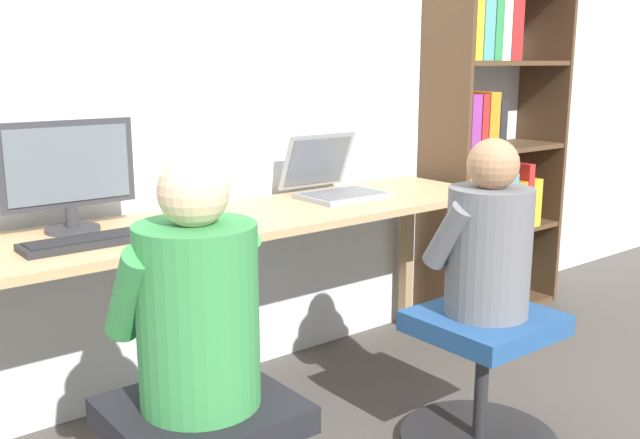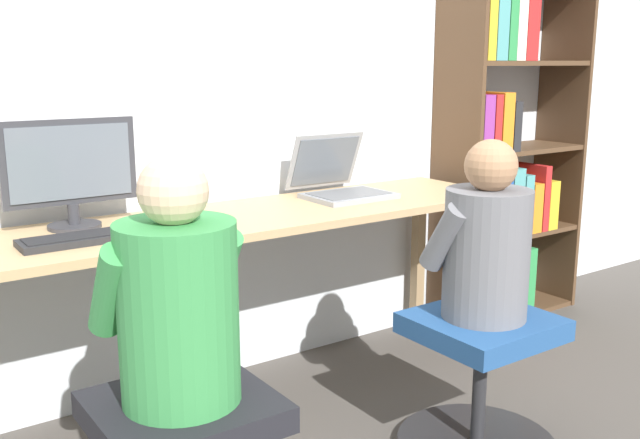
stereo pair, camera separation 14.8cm
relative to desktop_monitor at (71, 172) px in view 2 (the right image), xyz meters
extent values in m
plane|color=#4C4742|center=(0.62, -0.42, -0.97)|extent=(14.00, 14.00, 0.00)
cube|color=silver|center=(0.62, 0.21, 0.33)|extent=(10.00, 0.05, 2.60)
cube|color=tan|center=(0.62, -0.14, -0.21)|extent=(2.25, 0.56, 0.03)
cube|color=#9C7D56|center=(1.70, -0.38, -0.60)|extent=(0.05, 0.05, 0.74)
cube|color=#9C7D56|center=(1.70, 0.10, -0.60)|extent=(0.05, 0.05, 0.74)
cylinder|color=#333338|center=(0.00, 0.00, -0.19)|extent=(0.18, 0.18, 0.01)
cylinder|color=#333338|center=(0.00, 0.00, -0.14)|extent=(0.04, 0.04, 0.07)
cube|color=#333338|center=(0.00, 0.00, 0.03)|extent=(0.45, 0.02, 0.29)
cube|color=slate|center=(0.00, -0.01, 0.03)|extent=(0.40, 0.01, 0.25)
cube|color=gray|center=(1.10, -0.11, -0.18)|extent=(0.35, 0.26, 0.02)
cube|color=slate|center=(1.10, -0.11, -0.17)|extent=(0.31, 0.20, 0.00)
cube|color=gray|center=(1.10, 0.07, -0.05)|extent=(0.35, 0.10, 0.24)
cube|color=slate|center=(1.10, 0.07, -0.06)|extent=(0.31, 0.09, 0.20)
cube|color=#232326|center=(-0.03, -0.21, -0.18)|extent=(0.41, 0.14, 0.02)
cube|color=black|center=(-0.03, -0.21, -0.17)|extent=(0.38, 0.11, 0.00)
ellipsoid|color=silver|center=(0.25, -0.20, -0.18)|extent=(0.06, 0.10, 0.04)
cube|color=black|center=(-0.01, -0.87, -0.51)|extent=(0.44, 0.41, 0.07)
cylinder|color=#262628|center=(1.07, -0.89, -0.74)|extent=(0.05, 0.05, 0.39)
cube|color=#234C84|center=(1.07, -0.89, -0.51)|extent=(0.44, 0.41, 0.07)
cylinder|color=#388C47|center=(-0.01, -0.87, -0.24)|extent=(0.30, 0.30, 0.46)
sphere|color=beige|center=(-0.01, -0.87, 0.06)|extent=(0.17, 0.17, 0.17)
cylinder|color=#388C47|center=(-0.15, -0.80, -0.18)|extent=(0.08, 0.20, 0.26)
cylinder|color=#388C47|center=(0.13, -0.80, -0.18)|extent=(0.08, 0.20, 0.26)
cylinder|color=slate|center=(1.07, -0.89, -0.26)|extent=(0.28, 0.28, 0.43)
sphere|color=#A87A56|center=(1.07, -0.89, 0.04)|extent=(0.17, 0.17, 0.17)
cylinder|color=slate|center=(0.94, -0.83, -0.19)|extent=(0.08, 0.19, 0.24)
cylinder|color=slate|center=(1.20, -0.83, -0.19)|extent=(0.08, 0.19, 0.24)
cube|color=#513823|center=(1.85, 0.02, -0.08)|extent=(0.02, 0.32, 1.77)
cube|color=#513823|center=(2.66, 0.02, -0.08)|extent=(0.02, 0.32, 1.77)
cube|color=#513823|center=(2.25, 0.02, -0.95)|extent=(0.79, 0.31, 0.02)
cube|color=#513823|center=(2.25, 0.02, -0.52)|extent=(0.79, 0.31, 0.02)
cube|color=#513823|center=(2.25, 0.02, -0.08)|extent=(0.79, 0.31, 0.02)
cube|color=#513823|center=(2.25, 0.02, 0.36)|extent=(0.79, 0.31, 0.02)
cube|color=#8C338C|center=(1.90, -0.02, -0.80)|extent=(0.07, 0.23, 0.29)
cube|color=#8C338C|center=(1.97, -0.04, -0.76)|extent=(0.05, 0.20, 0.36)
cube|color=#262628|center=(2.04, -0.01, -0.82)|extent=(0.08, 0.25, 0.24)
cube|color=gold|center=(2.13, 0.00, -0.82)|extent=(0.08, 0.27, 0.25)
cube|color=silver|center=(2.22, 0.00, -0.76)|extent=(0.09, 0.27, 0.37)
cube|color=#2D8C47|center=(2.30, -0.03, -0.77)|extent=(0.06, 0.22, 0.35)
cube|color=orange|center=(1.91, -0.01, -0.33)|extent=(0.08, 0.26, 0.34)
cube|color=#8C338C|center=(1.98, -0.05, -0.37)|extent=(0.05, 0.18, 0.27)
cube|color=#1E4C9E|center=(2.06, -0.01, -0.33)|extent=(0.09, 0.25, 0.35)
cube|color=teal|center=(2.15, -0.04, -0.33)|extent=(0.08, 0.19, 0.35)
cube|color=teal|center=(2.23, -0.03, -0.35)|extent=(0.06, 0.22, 0.31)
cube|color=orange|center=(2.31, -0.03, -0.38)|extent=(0.07, 0.22, 0.26)
cube|color=red|center=(2.37, 0.00, -0.33)|extent=(0.05, 0.27, 0.34)
cube|color=gold|center=(2.44, -0.02, -0.38)|extent=(0.07, 0.23, 0.26)
cube|color=#8C338C|center=(1.91, -0.02, 0.07)|extent=(0.07, 0.24, 0.28)
cube|color=red|center=(1.97, -0.03, 0.07)|extent=(0.05, 0.21, 0.28)
cube|color=orange|center=(2.04, -0.04, 0.08)|extent=(0.08, 0.20, 0.29)
cube|color=#262628|center=(2.11, -0.04, 0.05)|extent=(0.05, 0.20, 0.24)
cube|color=gold|center=(1.90, 0.00, 0.51)|extent=(0.05, 0.27, 0.29)
cube|color=teal|center=(1.97, -0.01, 0.54)|extent=(0.08, 0.26, 0.35)
cube|color=#2D8C47|center=(2.04, -0.03, 0.54)|extent=(0.06, 0.22, 0.34)
cube|color=silver|center=(2.10, -0.02, 0.55)|extent=(0.06, 0.24, 0.37)
cube|color=red|center=(2.18, -0.04, 0.55)|extent=(0.09, 0.19, 0.35)
camera|label=1|loc=(-0.79, -2.34, 0.36)|focal=40.00mm
camera|label=2|loc=(-0.68, -2.43, 0.36)|focal=40.00mm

